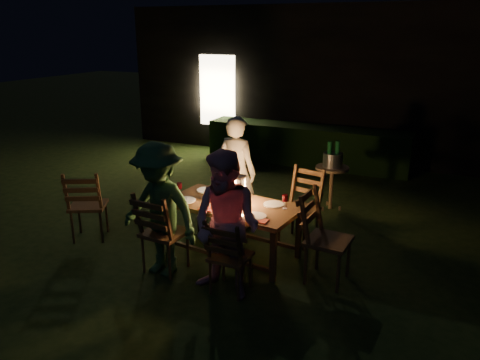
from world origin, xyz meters
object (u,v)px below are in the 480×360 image
at_px(chair_near_left, 164,246).
at_px(ice_bucket, 333,160).
at_px(person_opp_left, 159,210).
at_px(lantern, 238,191).
at_px(bottle_bucket_b, 337,156).
at_px(chair_spare, 89,217).
at_px(bottle_table, 215,189).
at_px(side_table, 332,172).
at_px(chair_far_left, 235,208).
at_px(chair_end, 326,254).
at_px(bottle_bucket_a, 329,157).
at_px(person_opp_right, 227,226).
at_px(chair_near_right, 230,269).
at_px(dining_table, 233,209).
at_px(chair_far_right, 299,220).
at_px(person_house_side, 237,172).

xyz_separation_m(chair_near_left, ice_bucket, (1.25, 2.77, 0.49)).
distance_m(chair_near_left, person_opp_left, 0.47).
bearing_deg(lantern, bottle_bucket_b, 70.94).
distance_m(chair_spare, bottle_table, 1.82).
bearing_deg(side_table, chair_far_left, -130.96).
bearing_deg(bottle_table, chair_end, -6.64).
distance_m(chair_spare, bottle_bucket_a, 3.59).
height_order(person_opp_left, side_table, person_opp_left).
bearing_deg(chair_spare, person_opp_right, -40.26).
bearing_deg(chair_near_right, ice_bucket, 83.02).
relative_size(person_opp_left, lantern, 4.44).
height_order(person_opp_left, bottle_table, person_opp_left).
bearing_deg(chair_end, chair_spare, -82.26).
distance_m(chair_near_left, person_opp_right, 1.02).
bearing_deg(dining_table, ice_bucket, 77.43).
bearing_deg(chair_near_left, person_opp_right, -5.99).
bearing_deg(chair_far_left, bottle_bucket_a, -127.40).
xyz_separation_m(chair_far_right, lantern, (-0.58, -0.66, 0.53)).
height_order(person_house_side, bottle_bucket_a, person_house_side).
bearing_deg(chair_far_right, dining_table, 59.20).
relative_size(chair_near_left, person_opp_right, 0.66).
bearing_deg(lantern, bottle_table, -177.13).
distance_m(person_opp_right, side_table, 2.94).
bearing_deg(chair_far_left, chair_end, 151.92).
xyz_separation_m(chair_near_left, bottle_bucket_a, (1.20, 2.73, 0.54)).
relative_size(dining_table, chair_end, 1.60).
distance_m(chair_near_right, chair_spare, 2.35).
relative_size(person_opp_left, bottle_bucket_a, 4.86).
bearing_deg(bottle_bucket_b, person_house_side, -132.34).
distance_m(dining_table, person_house_side, 0.95).
height_order(lantern, bottle_bucket_a, lantern).
distance_m(chair_near_right, person_opp_right, 0.52).
bearing_deg(bottle_table, chair_far_left, 98.07).
xyz_separation_m(chair_far_right, person_house_side, (-0.99, 0.16, 0.49)).
relative_size(chair_far_left, person_house_side, 0.56).
distance_m(chair_spare, ice_bucket, 3.65).
bearing_deg(person_opp_right, person_house_side, 118.76).
xyz_separation_m(ice_bucket, bottle_bucket_a, (-0.05, -0.04, 0.05)).
height_order(person_opp_right, person_opp_left, person_opp_right).
bearing_deg(person_opp_left, chair_spare, 171.97).
bearing_deg(bottle_bucket_b, bottle_bucket_a, -141.34).
xyz_separation_m(bottle_table, bottle_bucket_a, (0.91, 1.98, 0.03)).
xyz_separation_m(bottle_table, ice_bucket, (0.96, 2.02, -0.02)).
bearing_deg(chair_near_right, person_house_side, 113.02).
relative_size(chair_far_right, bottle_bucket_b, 3.18).
xyz_separation_m(person_opp_right, lantern, (-0.30, 0.91, 0.05)).
bearing_deg(ice_bucket, chair_end, -76.98).
bearing_deg(person_opp_right, dining_table, 118.76).
height_order(dining_table, chair_spare, chair_spare).
bearing_deg(dining_table, chair_far_right, 54.41).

